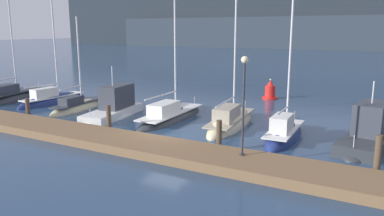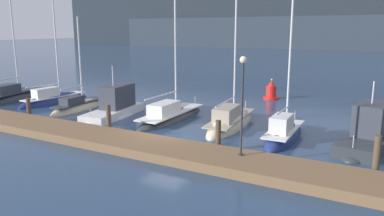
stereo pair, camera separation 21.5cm
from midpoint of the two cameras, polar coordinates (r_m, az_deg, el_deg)
name	(u,v)px [view 2 (the right image)]	position (r m, az deg, el deg)	size (l,w,h in m)	color
ground_plane	(167,138)	(21.57, -3.57, -4.54)	(400.00, 400.00, 0.00)	navy
dock	(141,145)	(19.60, -7.44, -5.63)	(44.96, 2.80, 0.45)	brown
mooring_pile_1	(29,109)	(28.13, -23.42, -0.09)	(0.28, 0.28, 1.47)	#4C3D2D
mooring_pile_2	(109,119)	(22.88, -12.31, -1.63)	(0.28, 0.28, 1.70)	#4C3D2D
mooring_pile_3	(218,136)	(19.01, 4.33, -4.27)	(0.28, 0.28, 1.63)	#4C3D2D
mooring_pile_4	(377,157)	(17.38, 26.63, -6.73)	(0.28, 0.28, 1.84)	#4C3D2D
sailboat_berth_1	(14,99)	(36.44, -25.37, 1.31)	(3.40, 7.71, 9.95)	#2D3338
sailboat_berth_2	(54,101)	(33.68, -20.09, 0.95)	(1.91, 6.80, 9.61)	navy
sailboat_berth_3	(78,108)	(30.31, -16.72, -0.02)	(2.06, 6.02, 7.75)	beige
motorboat_berth_4	(114,111)	(27.26, -11.51, -0.42)	(2.88, 6.52, 4.15)	white
sailboat_berth_5	(171,117)	(25.92, -3.01, -1.35)	(2.21, 7.89, 11.48)	#2D3338
sailboat_berth_6	(230,124)	(24.29, 6.13, -2.38)	(2.57, 7.70, 11.71)	beige
sailboat_berth_7	(284,136)	(21.91, 14.07, -4.21)	(1.76, 5.85, 8.67)	navy
motorboat_berth_8	(369,139)	(21.80, 25.56, -4.35)	(3.20, 6.30, 4.05)	#2D3338
channel_buoy	(271,92)	(34.20, 12.15, 2.46)	(1.36, 1.36, 1.80)	red
dock_lamppost	(242,91)	(16.68, 8.06, 2.58)	(0.32, 0.32, 4.51)	#2D2D33
hillside_backdrop	(359,19)	(132.11, 24.15, 12.28)	(240.00, 23.00, 20.30)	#232B33
rowboat_adrift	(19,90)	(42.45, -24.76, 2.54)	(3.45, 1.57, 0.56)	navy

